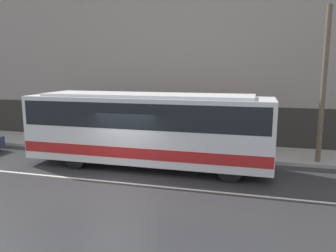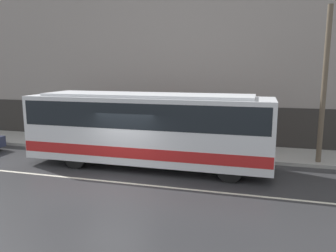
% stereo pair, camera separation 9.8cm
% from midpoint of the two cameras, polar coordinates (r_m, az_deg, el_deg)
% --- Properties ---
extents(ground_plane, '(60.00, 60.00, 0.00)m').
position_cam_midpoint_polar(ground_plane, '(12.85, -9.36, -9.63)').
color(ground_plane, '#2D2D30').
extents(sidewalk, '(60.00, 3.04, 0.16)m').
position_cam_midpoint_polar(sidewalk, '(17.78, -1.97, -3.73)').
color(sidewalk, '#A09E99').
rests_on(sidewalk, ground_plane).
extents(building_facade, '(60.00, 0.35, 9.08)m').
position_cam_midpoint_polar(building_facade, '(18.88, -0.53, 10.23)').
color(building_facade, gray).
rests_on(building_facade, ground_plane).
extents(lane_stripe, '(54.00, 0.14, 0.01)m').
position_cam_midpoint_polar(lane_stripe, '(12.84, -9.36, -9.62)').
color(lane_stripe, beige).
rests_on(lane_stripe, ground_plane).
extents(transit_bus, '(10.61, 2.54, 3.23)m').
position_cam_midpoint_polar(transit_bus, '(14.25, -3.87, -0.02)').
color(transit_bus, silver).
rests_on(transit_bus, ground_plane).
extents(utility_pole_near, '(0.22, 0.22, 6.76)m').
position_cam_midpoint_polar(utility_pole_near, '(15.76, 25.30, 6.32)').
color(utility_pole_near, brown).
rests_on(utility_pole_near, sidewalk).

